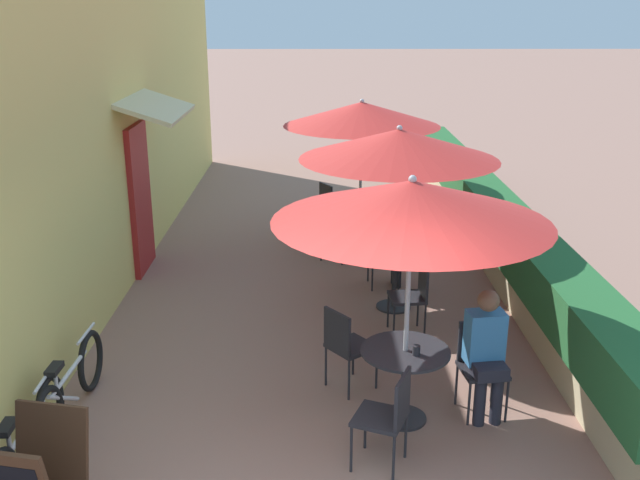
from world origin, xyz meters
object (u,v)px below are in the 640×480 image
Objects in this scene: cafe_chair_near_left at (346,342)px; cafe_chair_far_right at (342,227)px; bicycle_leaning at (27,446)px; cafe_chair_mid_left at (378,250)px; seated_patron_near_back at (486,349)px; patio_table_mid at (395,269)px; patio_umbrella_far at (362,114)px; cafe_chair_far_left at (331,204)px; coffee_cup_near at (416,350)px; cafe_chair_mid_right at (414,292)px; patio_umbrella_near at (412,201)px; seated_patron_mid_left at (387,238)px; patio_umbrella_mid at (399,144)px; patio_table_far at (360,214)px; cafe_chair_near_back at (480,360)px; cafe_chair_near_right at (389,412)px; patio_table_near at (405,368)px; cafe_chair_far_back at (407,213)px; bicycle_second at (71,387)px.

cafe_chair_near_left and cafe_chair_far_right have the same top height.
cafe_chair_mid_left is at bearing 51.81° from bicycle_leaning.
patio_table_mid is (-0.56, 2.51, -0.16)m from seated_patron_near_back.
patio_umbrella_far reaches higher than cafe_chair_far_right.
cafe_chair_mid_left and cafe_chair_far_left have the same top height.
cafe_chair_mid_right reaches higher than coffee_cup_near.
seated_patron_near_back is 4.44m from cafe_chair_far_right.
patio_table_mid is at bearing 85.96° from patio_umbrella_near.
cafe_chair_mid_left is at bearing -90.00° from seated_patron_mid_left.
patio_umbrella_near and patio_umbrella_far have the same top height.
cafe_chair_mid_left reaches higher than bicycle_leaning.
coffee_cup_near is 0.05× the size of bicycle_leaning.
patio_umbrella_mid reaches higher than seated_patron_mid_left.
patio_table_far is at bearing 96.67° from patio_umbrella_mid.
bicycle_leaning is at bearing -41.88° from cafe_chair_mid_left.
cafe_chair_mid_right is 1.07× the size of patio_table_far.
bicycle_leaning is (-3.83, -1.08, -0.18)m from cafe_chair_near_back.
seated_patron_near_back reaches higher than bicycle_leaning.
cafe_chair_near_right is 1.30m from cafe_chair_near_back.
seated_patron_mid_left is at bearing 87.41° from patio_table_near.
seated_patron_near_back is 1.44× the size of cafe_chair_far_back.
bicycle_leaning is (-3.14, -4.21, -0.18)m from cafe_chair_mid_left.
patio_umbrella_far reaches higher than cafe_chair_far_left.
cafe_chair_mid_right is at bearing 1.58° from seated_patron_mid_left.
patio_umbrella_far is at bearing 92.12° from coffee_cup_near.
seated_patron_near_back reaches higher than patio_table_near.
patio_umbrella_mid is at bearing 15.60° from cafe_chair_near_right.
cafe_chair_far_back is (0.46, 2.53, -0.01)m from patio_table_mid.
cafe_chair_near_right and cafe_chair_mid_right have the same top height.
patio_table_mid is 0.93× the size of cafe_chair_far_right.
seated_patron_near_back is 3.32m from cafe_chair_mid_left.
cafe_chair_mid_right and cafe_chair_far_right have the same top height.
coffee_cup_near is 3.32m from bicycle_leaning.
patio_umbrella_far reaches higher than seated_patron_near_back.
cafe_chair_far_right is at bearing -156.38° from seated_patron_mid_left.
cafe_chair_near_left is at bearing 27.78° from bicycle_leaning.
seated_patron_near_back and seated_patron_mid_left have the same top height.
patio_umbrella_mid is at bearing 123.47° from cafe_chair_near_left.
patio_umbrella_near is 1.41× the size of bicycle_second.
patio_table_far is at bearing 61.75° from bicycle_leaning.
patio_umbrella_mid reaches higher than bicycle_leaning.
cafe_chair_mid_left is at bearing 89.33° from patio_table_near.
patio_umbrella_near reaches higher than cafe_chair_far_back.
cafe_chair_near_left and cafe_chair_near_back have the same top height.
cafe_chair_near_left is at bearing -95.21° from patio_table_far.
patio_umbrella_mid is 2.93m from patio_table_far.
cafe_chair_mid_right reaches higher than bicycle_leaning.
cafe_chair_mid_left is 1.00× the size of cafe_chair_far_back.
patio_umbrella_far is at bearing 179.69° from cafe_chair_mid_left.
patio_umbrella_near is 3.66m from cafe_chair_mid_left.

